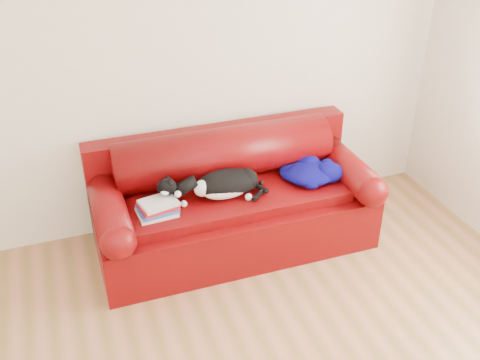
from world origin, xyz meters
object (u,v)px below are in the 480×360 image
object	(u,v)px
sofa_base	(234,218)
blanket	(311,172)
book_stack	(158,208)
cat	(226,184)

from	to	relation	value
sofa_base	blanket	bearing A→B (deg)	-5.17
book_stack	cat	bearing A→B (deg)	7.80
book_stack	blanket	distance (m)	1.22
cat	blanket	bearing A→B (deg)	4.04
sofa_base	cat	world-z (taller)	cat
sofa_base	cat	bearing A→B (deg)	-141.79
cat	book_stack	bearing A→B (deg)	-168.92
book_stack	cat	distance (m)	0.53
book_stack	blanket	xyz separation A→B (m)	(1.22, 0.08, 0.02)
sofa_base	book_stack	xyz separation A→B (m)	(-0.61, -0.14, 0.31)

